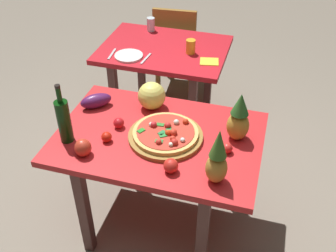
{
  "coord_description": "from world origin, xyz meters",
  "views": [
    {
      "loc": [
        0.56,
        -1.72,
        2.19
      ],
      "look_at": [
        0.05,
        0.04,
        0.78
      ],
      "focal_mm": 42.66,
      "sensor_mm": 36.0,
      "label": 1
    }
  ],
  "objects_px": {
    "tomato_at_corner": "(171,166)",
    "pineapple_right": "(217,159)",
    "eggplant": "(96,101)",
    "drinking_glass_water": "(151,24)",
    "pizza": "(166,133)",
    "dinner_plate": "(129,56)",
    "tomato_near_board": "(119,123)",
    "drinking_glass_juice": "(191,47)",
    "tomato_beside_pepper": "(107,137)",
    "tomato_by_bottle": "(227,148)",
    "napkin_folded": "(209,62)",
    "dining_chair": "(176,43)",
    "background_table": "(164,59)",
    "bell_pepper": "(83,148)",
    "pineapple_left": "(239,119)",
    "knife_utensil": "(146,59)",
    "display_table": "(159,148)",
    "melon": "(152,96)",
    "pizza_board": "(166,136)",
    "fork_utensil": "(112,54)",
    "wine_bottle": "(64,120)"
  },
  "relations": [
    {
      "from": "fork_utensil",
      "to": "napkin_folded",
      "type": "height_order",
      "value": "fork_utensil"
    },
    {
      "from": "tomato_at_corner",
      "to": "bell_pepper",
      "type": "bearing_deg",
      "value": -179.53
    },
    {
      "from": "bell_pepper",
      "to": "napkin_folded",
      "type": "relative_size",
      "value": 0.73
    },
    {
      "from": "dining_chair",
      "to": "fork_utensil",
      "type": "relative_size",
      "value": 4.72
    },
    {
      "from": "dinner_plate",
      "to": "knife_utensil",
      "type": "distance_m",
      "value": 0.14
    },
    {
      "from": "eggplant",
      "to": "tomato_beside_pepper",
      "type": "distance_m",
      "value": 0.36
    },
    {
      "from": "bell_pepper",
      "to": "background_table",
      "type": "bearing_deg",
      "value": 87.91
    },
    {
      "from": "background_table",
      "to": "knife_utensil",
      "type": "bearing_deg",
      "value": -108.22
    },
    {
      "from": "wine_bottle",
      "to": "tomato_at_corner",
      "type": "bearing_deg",
      "value": -7.45
    },
    {
      "from": "pizza",
      "to": "pineapple_left",
      "type": "distance_m",
      "value": 0.42
    },
    {
      "from": "pizza_board",
      "to": "fork_utensil",
      "type": "height_order",
      "value": "pizza_board"
    },
    {
      "from": "drinking_glass_water",
      "to": "knife_utensil",
      "type": "height_order",
      "value": "drinking_glass_water"
    },
    {
      "from": "tomato_at_corner",
      "to": "dinner_plate",
      "type": "distance_m",
      "value": 1.31
    },
    {
      "from": "pizza",
      "to": "tomato_beside_pepper",
      "type": "relative_size",
      "value": 6.22
    },
    {
      "from": "bell_pepper",
      "to": "tomato_beside_pepper",
      "type": "relative_size",
      "value": 1.68
    },
    {
      "from": "pizza_board",
      "to": "dinner_plate",
      "type": "relative_size",
      "value": 1.96
    },
    {
      "from": "dining_chair",
      "to": "wine_bottle",
      "type": "distance_m",
      "value": 1.92
    },
    {
      "from": "tomato_near_board",
      "to": "tomato_beside_pepper",
      "type": "height_order",
      "value": "tomato_near_board"
    },
    {
      "from": "melon",
      "to": "tomato_beside_pepper",
      "type": "xyz_separation_m",
      "value": [
        -0.14,
        -0.39,
        -0.06
      ]
    },
    {
      "from": "bell_pepper",
      "to": "tomato_by_bottle",
      "type": "bearing_deg",
      "value": 17.45
    },
    {
      "from": "pizza",
      "to": "dinner_plate",
      "type": "bearing_deg",
      "value": 122.64
    },
    {
      "from": "dining_chair",
      "to": "tomato_at_corner",
      "type": "distance_m",
      "value": 2.05
    },
    {
      "from": "background_table",
      "to": "drinking_glass_water",
      "type": "bearing_deg",
      "value": 125.66
    },
    {
      "from": "tomato_beside_pepper",
      "to": "wine_bottle",
      "type": "bearing_deg",
      "value": -166.88
    },
    {
      "from": "display_table",
      "to": "drinking_glass_juice",
      "type": "bearing_deg",
      "value": 93.66
    },
    {
      "from": "tomato_at_corner",
      "to": "pineapple_right",
      "type": "bearing_deg",
      "value": -0.09
    },
    {
      "from": "pizza_board",
      "to": "drinking_glass_water",
      "type": "height_order",
      "value": "drinking_glass_water"
    },
    {
      "from": "pineapple_right",
      "to": "melon",
      "type": "bearing_deg",
      "value": 133.98
    },
    {
      "from": "display_table",
      "to": "bell_pepper",
      "type": "xyz_separation_m",
      "value": [
        -0.35,
        -0.27,
        0.14
      ]
    },
    {
      "from": "tomato_by_bottle",
      "to": "dinner_plate",
      "type": "distance_m",
      "value": 1.28
    },
    {
      "from": "dining_chair",
      "to": "background_table",
      "type": "bearing_deg",
      "value": 90.89
    },
    {
      "from": "eggplant",
      "to": "drinking_glass_water",
      "type": "distance_m",
      "value": 1.21
    },
    {
      "from": "tomato_near_board",
      "to": "pizza",
      "type": "bearing_deg",
      "value": -3.96
    },
    {
      "from": "tomato_by_bottle",
      "to": "napkin_folded",
      "type": "height_order",
      "value": "tomato_by_bottle"
    },
    {
      "from": "pizza",
      "to": "bell_pepper",
      "type": "bearing_deg",
      "value": -146.73
    },
    {
      "from": "pineapple_left",
      "to": "knife_utensil",
      "type": "distance_m",
      "value": 1.12
    },
    {
      "from": "bell_pepper",
      "to": "tomato_near_board",
      "type": "bearing_deg",
      "value": 71.11
    },
    {
      "from": "pineapple_right",
      "to": "drinking_glass_juice",
      "type": "relative_size",
      "value": 2.92
    },
    {
      "from": "wine_bottle",
      "to": "tomato_by_bottle",
      "type": "relative_size",
      "value": 6.1
    },
    {
      "from": "tomato_at_corner",
      "to": "pizza",
      "type": "bearing_deg",
      "value": 111.62
    },
    {
      "from": "drinking_glass_juice",
      "to": "knife_utensil",
      "type": "distance_m",
      "value": 0.37
    },
    {
      "from": "background_table",
      "to": "wine_bottle",
      "type": "distance_m",
      "value": 1.32
    },
    {
      "from": "eggplant",
      "to": "tomato_near_board",
      "type": "distance_m",
      "value": 0.27
    },
    {
      "from": "tomato_at_corner",
      "to": "fork_utensil",
      "type": "distance_m",
      "value": 1.39
    },
    {
      "from": "knife_utensil",
      "to": "melon",
      "type": "bearing_deg",
      "value": -62.49
    },
    {
      "from": "tomato_near_board",
      "to": "dinner_plate",
      "type": "distance_m",
      "value": 0.89
    },
    {
      "from": "tomato_near_board",
      "to": "drinking_glass_juice",
      "type": "height_order",
      "value": "drinking_glass_juice"
    },
    {
      "from": "drinking_glass_water",
      "to": "napkin_folded",
      "type": "xyz_separation_m",
      "value": [
        0.6,
        -0.42,
        -0.05
      ]
    },
    {
      "from": "pizza_board",
      "to": "tomato_at_corner",
      "type": "distance_m",
      "value": 0.28
    },
    {
      "from": "background_table",
      "to": "pineapple_right",
      "type": "relative_size",
      "value": 3.12
    }
  ]
}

